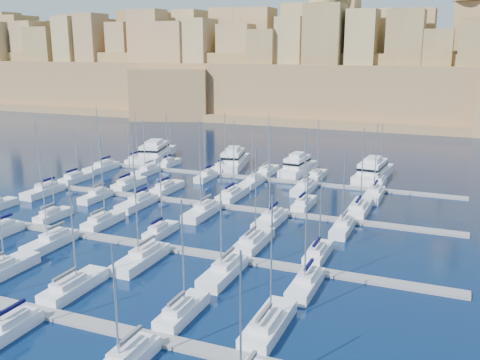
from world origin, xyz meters
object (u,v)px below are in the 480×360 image
at_px(sailboat_2, 1,270).
at_px(motor_yacht_b, 233,160).
at_px(sailboat_4, 182,311).
at_px(motor_yacht_a, 155,152).
at_px(motor_yacht_d, 373,171).
at_px(motor_yacht_c, 298,166).

height_order(sailboat_2, motor_yacht_b, sailboat_2).
bearing_deg(sailboat_2, sailboat_4, -2.04).
relative_size(motor_yacht_a, motor_yacht_d, 1.13).
xyz_separation_m(sailboat_4, motor_yacht_d, (9.14, 70.80, 0.99)).
distance_m(motor_yacht_a, motor_yacht_d, 55.69).
relative_size(sailboat_4, motor_yacht_a, 0.66).
distance_m(sailboat_2, motor_yacht_b, 69.45).
distance_m(sailboat_4, motor_yacht_c, 69.68).
bearing_deg(motor_yacht_c, motor_yacht_b, 176.28).
bearing_deg(motor_yacht_c, motor_yacht_a, 176.46).
height_order(sailboat_2, sailboat_4, sailboat_2).
distance_m(sailboat_4, motor_yacht_a, 85.48).
xyz_separation_m(motor_yacht_a, motor_yacht_c, (39.04, -2.42, 0.00)).
relative_size(sailboat_4, motor_yacht_d, 0.74).
bearing_deg(motor_yacht_b, motor_yacht_a, 176.59).
xyz_separation_m(sailboat_2, motor_yacht_b, (2.51, 69.40, 0.95)).
bearing_deg(motor_yacht_d, motor_yacht_a, 179.08).
height_order(motor_yacht_b, motor_yacht_d, same).
relative_size(motor_yacht_c, motor_yacht_d, 0.82).
bearing_deg(motor_yacht_b, motor_yacht_c, -3.72).
relative_size(motor_yacht_a, motor_yacht_c, 1.38).
relative_size(sailboat_4, motor_yacht_b, 0.77).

